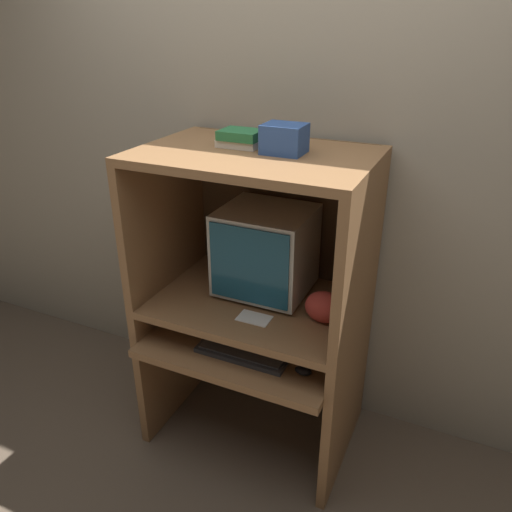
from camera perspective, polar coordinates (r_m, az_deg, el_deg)
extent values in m
plane|color=brown|center=(2.57, -3.40, -23.47)|extent=(12.00, 12.00, 0.00)
cube|color=gray|center=(2.43, 3.82, 10.23)|extent=(6.00, 0.06, 2.60)
cube|color=brown|center=(2.75, -9.00, -11.22)|extent=(0.04, 0.66, 0.61)
cube|color=brown|center=(2.46, 10.17, -16.58)|extent=(0.04, 0.66, 0.61)
cube|color=brown|center=(2.25, -2.23, -11.23)|extent=(0.88, 0.39, 0.04)
cube|color=brown|center=(2.54, -9.60, -4.22)|extent=(0.04, 0.66, 0.16)
cube|color=brown|center=(2.22, 10.95, -9.15)|extent=(0.04, 0.66, 0.16)
cube|color=brown|center=(2.31, -0.07, -5.31)|extent=(0.88, 0.66, 0.04)
cube|color=brown|center=(2.36, -10.34, 4.72)|extent=(0.04, 0.66, 0.68)
cube|color=brown|center=(2.01, 11.94, 0.79)|extent=(0.04, 0.66, 0.68)
cube|color=brown|center=(2.04, -0.08, 11.38)|extent=(0.88, 0.66, 0.04)
cube|color=#48321E|center=(2.42, 3.08, 5.62)|extent=(0.88, 0.01, 0.68)
cylinder|color=beige|center=(2.36, 1.11, -3.72)|extent=(0.20, 0.20, 0.02)
cube|color=beige|center=(2.27, 1.15, 0.74)|extent=(0.40, 0.36, 0.39)
cube|color=navy|center=(2.12, -0.83, -1.17)|extent=(0.37, 0.01, 0.35)
cube|color=#2D2D30|center=(2.22, -1.45, -10.92)|extent=(0.41, 0.16, 0.02)
cube|color=#474749|center=(2.21, -1.45, -10.65)|extent=(0.38, 0.12, 0.01)
ellipsoid|color=black|center=(2.12, 5.43, -12.89)|extent=(0.07, 0.05, 0.03)
ellipsoid|color=#BC382D|center=(2.13, 7.82, -5.81)|extent=(0.17, 0.13, 0.14)
cube|color=beige|center=(2.11, -1.88, 12.80)|extent=(0.17, 0.11, 0.03)
cube|color=#236638|center=(2.10, -1.72, 13.70)|extent=(0.17, 0.13, 0.04)
cube|color=white|center=(2.16, -0.20, -7.12)|extent=(0.14, 0.09, 0.00)
cube|color=navy|center=(2.00, 3.26, 13.23)|extent=(0.16, 0.14, 0.11)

